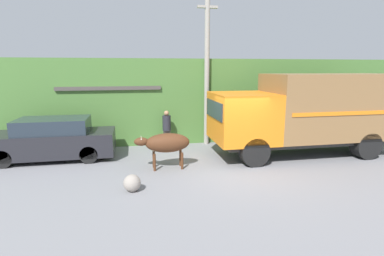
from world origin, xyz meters
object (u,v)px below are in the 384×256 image
(utility_pole, at_px, (207,66))
(parked_suv, at_px, (52,140))
(brown_cow, at_px, (166,143))
(cargo_truck, at_px, (309,111))
(pedestrian_on_hill, at_px, (167,127))
(roadside_rock, at_px, (132,183))

(utility_pole, bearing_deg, parked_suv, -169.03)
(brown_cow, xyz_separation_m, parked_suv, (-4.22, 1.93, -0.14))
(utility_pole, bearing_deg, cargo_truck, -34.43)
(pedestrian_on_hill, relative_size, utility_pole, 0.24)
(brown_cow, xyz_separation_m, roadside_rock, (-1.19, -1.82, -0.67))
(utility_pole, bearing_deg, pedestrian_on_hill, -171.33)
(pedestrian_on_hill, distance_m, utility_pole, 3.29)
(brown_cow, bearing_deg, parked_suv, 141.19)
(parked_suv, xyz_separation_m, pedestrian_on_hill, (4.56, 0.96, 0.12))
(cargo_truck, height_order, pedestrian_on_hill, cargo_truck)
(brown_cow, bearing_deg, pedestrian_on_hill, 69.07)
(brown_cow, height_order, utility_pole, utility_pole)
(pedestrian_on_hill, relative_size, roadside_rock, 3.33)
(parked_suv, distance_m, pedestrian_on_hill, 4.66)
(brown_cow, relative_size, roadside_rock, 3.87)
(cargo_truck, bearing_deg, roadside_rock, -158.19)
(brown_cow, height_order, pedestrian_on_hill, pedestrian_on_hill)
(cargo_truck, height_order, brown_cow, cargo_truck)
(cargo_truck, xyz_separation_m, pedestrian_on_hill, (-5.54, 2.21, -0.90))
(parked_suv, height_order, utility_pole, utility_pole)
(utility_pole, distance_m, roadside_rock, 6.92)
(parked_suv, bearing_deg, utility_pole, 6.67)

